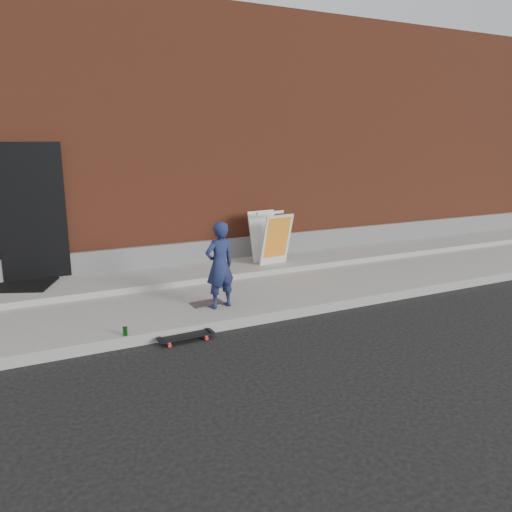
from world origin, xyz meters
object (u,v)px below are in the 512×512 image
pizza_sign (271,237)px  soda_can (125,331)px  skateboard (186,337)px  child (220,265)px

pizza_sign → soda_can: pizza_sign is taller
skateboard → pizza_sign: 3.52m
pizza_sign → child: bearing=-135.2°
child → pizza_sign: (1.74, 1.72, -0.04)m
pizza_sign → soda_can: size_ratio=8.74×
soda_can → pizza_sign: bearing=34.6°
child → pizza_sign: child is taller
child → skateboard: size_ratio=1.74×
skateboard → pizza_sign: pizza_sign is taller
pizza_sign → skateboard: bearing=-136.1°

